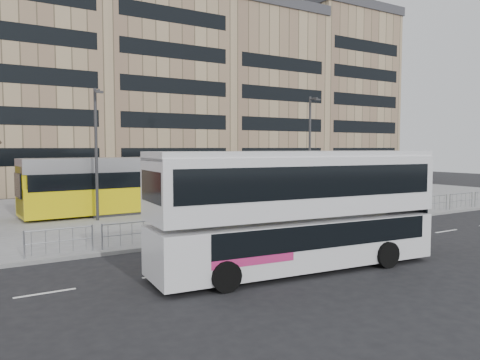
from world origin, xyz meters
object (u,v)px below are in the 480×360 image
station_sign (346,188)px  double_decker_bus (298,206)px  tram (239,180)px  ad_panel (350,206)px  pedestrian (183,204)px  traffic_light_east (420,183)px  lamp_post_east (310,145)px  traffic_light_west (212,194)px  lamp_post_west (96,149)px

station_sign → double_decker_bus: bearing=-122.5°
double_decker_bus → tram: (8.23, 17.27, -0.36)m
ad_panel → pedestrian: bearing=154.0°
traffic_light_east → lamp_post_east: size_ratio=0.37×
pedestrian → traffic_light_west: (-0.82, -5.14, 1.11)m
station_sign → lamp_post_east: size_ratio=0.30×
station_sign → traffic_light_east: size_ratio=0.81×
pedestrian → lamp_post_west: size_ratio=0.22×
ad_panel → traffic_light_east: bearing=13.3°
double_decker_bus → pedestrian: 12.61m
traffic_light_west → traffic_light_east: (15.32, -0.66, 0.00)m
pedestrian → lamp_post_west: bearing=40.7°
traffic_light_west → traffic_light_east: size_ratio=1.00×
lamp_post_west → double_decker_bus: bearing=-77.3°
ad_panel → tram: bearing=106.3°
tram → pedestrian: tram is taller
tram → ad_panel: 10.89m
pedestrian → tram: bearing=-80.2°
tram → lamp_post_west: (-11.49, -2.73, 2.41)m
ad_panel → traffic_light_west: traffic_light_west is taller
station_sign → traffic_light_west: traffic_light_west is taller
traffic_light_west → traffic_light_east: 15.34m
lamp_post_east → ad_panel: bearing=-116.9°
tram → lamp_post_east: lamp_post_east is taller
traffic_light_west → lamp_post_east: bearing=29.7°
traffic_light_west → lamp_post_west: 8.44m
ad_panel → pedestrian: pedestrian is taller
traffic_light_east → lamp_post_east: lamp_post_east is taller
station_sign → ad_panel: bearing=-110.5°
ad_panel → traffic_light_west: size_ratio=0.50×
double_decker_bus → station_sign: double_decker_bus is taller
station_sign → traffic_light_east: (5.00, -1.79, 0.23)m
ad_panel → pedestrian: 9.87m
ad_panel → station_sign: bearing=61.5°
lamp_post_east → station_sign: bearing=-112.2°
double_decker_bus → tram: size_ratio=0.35×
pedestrian → traffic_light_west: 5.32m
pedestrian → lamp_post_east: 13.06m
pedestrian → traffic_light_west: bearing=146.0°
tram → traffic_light_west: size_ratio=9.99×
tram → traffic_light_west: 12.59m
tram → lamp_post_east: 6.32m
double_decker_bus → traffic_light_west: double_decker_bus is taller
station_sign → pedestrian: bearing=176.6°
traffic_light_east → lamp_post_east: 9.15m
pedestrian → lamp_post_east: bearing=-102.5°
tram → traffic_light_west: (-7.74, -9.94, 0.15)m
traffic_light_west → tram: bearing=50.8°
pedestrian → traffic_light_east: traffic_light_east is taller
lamp_post_west → traffic_light_east: bearing=-22.4°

